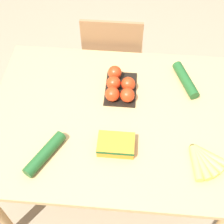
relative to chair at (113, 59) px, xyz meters
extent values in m
plane|color=gray|center=(0.05, -0.69, -0.48)|extent=(12.00, 12.00, 0.00)
cube|color=tan|center=(0.05, -0.69, 0.23)|extent=(1.31, 1.00, 0.03)
cylinder|color=tan|center=(-0.54, -0.25, -0.13)|extent=(0.06, 0.06, 0.70)
cylinder|color=tan|center=(0.64, -0.25, -0.13)|extent=(0.06, 0.06, 0.70)
cube|color=#8E6642|center=(0.00, 0.06, -0.02)|extent=(0.42, 0.40, 0.03)
cube|color=#8E6642|center=(0.00, -0.13, 0.21)|extent=(0.39, 0.02, 0.42)
cylinder|color=#8E6642|center=(0.18, 0.23, -0.26)|extent=(0.04, 0.04, 0.45)
cylinder|color=#8E6642|center=(-0.18, 0.23, -0.26)|extent=(0.04, 0.04, 0.45)
cylinder|color=#8E6642|center=(0.18, -0.11, -0.26)|extent=(0.04, 0.04, 0.45)
cylinder|color=#8E6642|center=(-0.18, -0.11, -0.26)|extent=(0.04, 0.04, 0.45)
sphere|color=brown|center=(0.46, -0.86, 0.26)|extent=(0.03, 0.03, 0.03)
cylinder|color=#CCC651|center=(0.47, -0.95, 0.26)|extent=(0.06, 0.18, 0.04)
cylinder|color=#CCC651|center=(0.49, -0.94, 0.26)|extent=(0.10, 0.18, 0.04)
cylinder|color=#CCC651|center=(0.50, -0.93, 0.26)|extent=(0.13, 0.16, 0.04)
cylinder|color=#CCC651|center=(0.52, -0.92, 0.26)|extent=(0.15, 0.14, 0.04)
cylinder|color=#CCC651|center=(0.53, -0.90, 0.26)|extent=(0.17, 0.12, 0.04)
cube|color=black|center=(0.08, -0.50, 0.25)|extent=(0.17, 0.25, 0.01)
sphere|color=red|center=(0.04, -0.58, 0.29)|extent=(0.08, 0.08, 0.08)
sphere|color=red|center=(0.12, -0.58, 0.29)|extent=(0.08, 0.08, 0.08)
sphere|color=red|center=(0.04, -0.50, 0.29)|extent=(0.08, 0.08, 0.08)
sphere|color=red|center=(0.12, -0.50, 0.29)|extent=(0.08, 0.08, 0.08)
sphere|color=red|center=(0.04, -0.42, 0.29)|extent=(0.08, 0.08, 0.08)
cube|color=orange|center=(0.09, -0.88, 0.27)|extent=(0.18, 0.12, 0.05)
cube|color=#145123|center=(0.09, -0.88, 0.29)|extent=(0.18, 0.12, 0.02)
cylinder|color=#1E5123|center=(-0.24, -0.96, 0.27)|extent=(0.17, 0.25, 0.06)
cylinder|color=#1E5123|center=(0.45, -0.42, 0.27)|extent=(0.14, 0.25, 0.06)
camera|label=1|loc=(0.13, -1.67, 1.56)|focal=50.00mm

